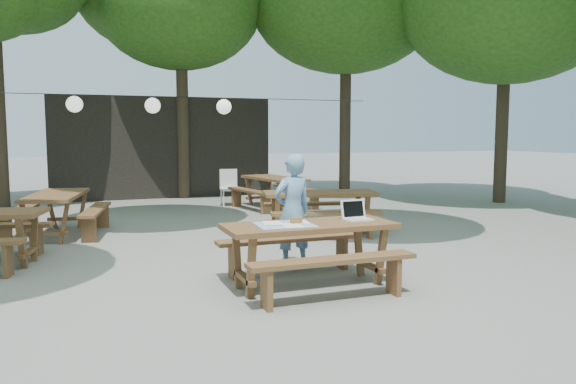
# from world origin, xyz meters

# --- Properties ---
(ground) EXTENTS (80.00, 80.00, 0.00)m
(ground) POSITION_xyz_m (0.00, 0.00, 0.00)
(ground) COLOR slate
(ground) RESTS_ON ground
(pavilion) EXTENTS (6.00, 3.00, 2.80)m
(pavilion) POSITION_xyz_m (0.50, 10.50, 1.40)
(pavilion) COLOR black
(pavilion) RESTS_ON ground
(main_picnic_table) EXTENTS (2.00, 1.58, 0.75)m
(main_picnic_table) POSITION_xyz_m (0.69, -0.68, 0.39)
(main_picnic_table) COLOR brown
(main_picnic_table) RESTS_ON ground
(picnic_table_ne) EXTENTS (2.22, 1.98, 0.75)m
(picnic_table_ne) POSITION_xyz_m (2.26, 2.54, 0.39)
(picnic_table_ne) COLOR brown
(picnic_table_ne) RESTS_ON ground
(picnic_table_far_w) EXTENTS (1.91, 2.16, 0.75)m
(picnic_table_far_w) POSITION_xyz_m (-2.17, 3.91, 0.39)
(picnic_table_far_w) COLOR brown
(picnic_table_far_w) RESTS_ON ground
(picnic_table_far_e) EXTENTS (1.89, 2.15, 0.75)m
(picnic_table_far_e) POSITION_xyz_m (2.62, 6.00, 0.39)
(picnic_table_far_e) COLOR brown
(picnic_table_far_e) RESTS_ON ground
(woman) EXTENTS (0.62, 0.46, 1.53)m
(woman) POSITION_xyz_m (0.83, 0.23, 0.77)
(woman) COLOR #6E9DC9
(woman) RESTS_ON ground
(plastic_chair) EXTENTS (0.48, 0.48, 0.90)m
(plastic_chair) POSITION_xyz_m (1.75, 6.88, 0.26)
(plastic_chair) COLOR white
(plastic_chair) RESTS_ON ground
(laptop) EXTENTS (0.35, 0.28, 0.24)m
(laptop) POSITION_xyz_m (1.33, -0.61, 0.81)
(laptop) COLOR white
(laptop) RESTS_ON main_picnic_table
(tabletop_clutter) EXTENTS (0.69, 0.59, 0.08)m
(tabletop_clutter) POSITION_xyz_m (0.41, -0.67, 0.76)
(tabletop_clutter) COLOR #3A74C8
(tabletop_clutter) RESTS_ON main_picnic_table
(paper_lanterns) EXTENTS (9.00, 0.34, 0.38)m
(paper_lanterns) POSITION_xyz_m (-0.19, 6.00, 2.40)
(paper_lanterns) COLOR black
(paper_lanterns) RESTS_ON ground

